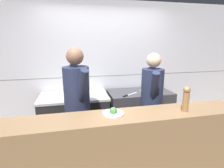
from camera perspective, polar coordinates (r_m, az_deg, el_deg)
The scene contains 11 objects.
wall_back_tiled at distance 3.58m, azimuth -2.66°, elevation 5.16°, with size 8.00×0.06×2.60m.
oven_range at distance 3.39m, azimuth -11.98°, elevation -10.81°, with size 1.22×0.71×0.89m.
prep_counter at distance 3.61m, azimuth 8.83°, elevation -9.19°, with size 1.22×0.65×0.88m.
pass_counter at distance 2.35m, azimuth 5.42°, elevation -21.18°, with size 2.90×0.45×1.00m.
stock_pot at distance 3.24m, azimuth -11.49°, elevation -1.91°, with size 0.29×0.29×0.16m.
mixing_bowl_steel at distance 3.54m, azimuth 10.97°, elevation -1.43°, with size 0.22×0.22×0.09m.
chefs_knife at distance 3.21m, azimuth 5.54°, elevation -3.52°, with size 0.34×0.23×0.02m.
plated_dish_main at distance 2.10m, azimuth 0.41°, elevation -9.27°, with size 0.26×0.26×0.09m.
pepper_mill at distance 2.31m, azimuth 23.03°, elevation -4.34°, with size 0.08×0.08×0.32m.
chef_head_cook at distance 2.55m, azimuth -11.27°, elevation -6.23°, with size 0.45×0.76×1.76m.
chef_sous at distance 2.86m, azimuth 12.75°, elevation -5.14°, with size 0.43×0.72×1.67m.
Camera 1 is at (-0.60, -2.05, 1.85)m, focal length 28.00 mm.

